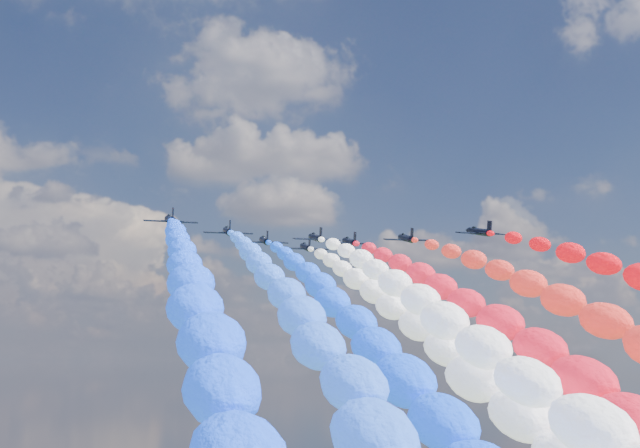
{
  "coord_description": "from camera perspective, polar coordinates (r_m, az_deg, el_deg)",
  "views": [
    {
      "loc": [
        -32.47,
        -144.25,
        81.18
      ],
      "look_at": [
        0.0,
        4.0,
        105.78
      ],
      "focal_mm": 47.13,
      "sensor_mm": 36.0,
      "label": 1
    }
  ],
  "objects": [
    {
      "name": "jet_4",
      "position": [
        170.44,
        -0.95,
        -1.59
      ],
      "size": [
        8.97,
        12.1,
        4.84
      ],
      "primitive_type": null,
      "rotation": [
        0.2,
        0.0,
        -0.03
      ],
      "color": "black"
    },
    {
      "name": "trail_2",
      "position": [
        97.99,
        1.69,
        -7.15
      ],
      "size": [
        5.82,
        122.19,
        42.02
      ],
      "primitive_type": null,
      "color": "#1247F6"
    },
    {
      "name": "jet_0",
      "position": [
        139.19,
        -10.13,
        0.28
      ],
      "size": [
        9.24,
        12.29,
        4.84
      ],
      "primitive_type": null,
      "rotation": [
        0.2,
        0.0,
        0.05
      ],
      "color": "black"
    },
    {
      "name": "jet_5",
      "position": [
        162.67,
        2.04,
        -1.22
      ],
      "size": [
        8.8,
        11.98,
        4.84
      ],
      "primitive_type": null,
      "rotation": [
        0.2,
        0.0,
        -0.01
      ],
      "color": "black"
    },
    {
      "name": "jet_6",
      "position": [
        158.74,
        5.88,
        -0.97
      ],
      "size": [
        9.3,
        12.33,
        4.84
      ],
      "primitive_type": null,
      "rotation": [
        0.2,
        0.0,
        -0.06
      ],
      "color": "black"
    },
    {
      "name": "trail_3",
      "position": [
        94.89,
        7.76,
        -7.01
      ],
      "size": [
        5.82,
        122.19,
        42.02
      ],
      "primitive_type": null,
      "color": "white"
    },
    {
      "name": "jet_2",
      "position": [
        161.36,
        -3.77,
        -1.14
      ],
      "size": [
        8.98,
        12.11,
        4.84
      ],
      "primitive_type": null,
      "rotation": [
        0.2,
        0.0,
        -0.03
      ],
      "color": "black"
    },
    {
      "name": "trail_4",
      "position": [
        107.97,
        5.7,
        -7.3
      ],
      "size": [
        5.82,
        122.19,
        42.02
      ],
      "primitive_type": null,
      "color": "silver"
    },
    {
      "name": "jet_1",
      "position": [
        150.08,
        -6.27,
        -0.49
      ],
      "size": [
        8.94,
        12.08,
        4.84
      ],
      "primitive_type": null,
      "rotation": [
        0.2,
        0.0,
        -0.03
      ],
      "color": "black"
    },
    {
      "name": "jet_3",
      "position": [
        157.14,
        -0.28,
        -0.94
      ],
      "size": [
        8.75,
        11.94,
        4.84
      ],
      "primitive_type": null,
      "rotation": [
        0.2,
        0.0,
        0.01
      ],
      "color": "black"
    },
    {
      "name": "trail_1",
      "position": [
        86.05,
        -1.96,
        -6.87
      ],
      "size": [
        5.82,
        122.19,
        42.02
      ],
      "primitive_type": null,
      "color": "blue"
    },
    {
      "name": "jet_7",
      "position": [
        152.52,
        10.77,
        -0.52
      ],
      "size": [
        9.11,
        12.2,
        4.84
      ],
      "primitive_type": null,
      "rotation": [
        0.2,
        0.0,
        0.04
      ],
      "color": "black"
    },
    {
      "name": "trail_6",
      "position": [
        99.36,
        17.54,
        -6.76
      ],
      "size": [
        5.82,
        122.19,
        42.02
      ],
      "primitive_type": null,
      "color": "red"
    },
    {
      "name": "trail_0",
      "position": [
        74.52,
        -8.54,
        -6.41
      ],
      "size": [
        5.82,
        122.19,
        42.02
      ],
      "primitive_type": null,
      "color": "#1648FF"
    },
    {
      "name": "trail_5",
      "position": [
        101.36,
        11.04,
        -7.06
      ],
      "size": [
        5.82,
        122.19,
        42.02
      ],
      "primitive_type": null,
      "color": "red"
    }
  ]
}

